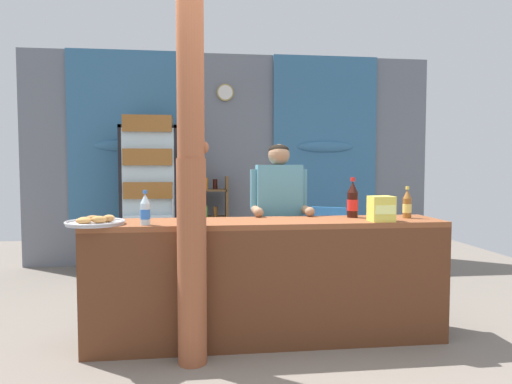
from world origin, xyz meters
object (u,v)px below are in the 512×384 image
shopkeeper (279,210)px  plastic_lawn_chair (331,236)px  soda_bottle_iced_tea (407,205)px  snack_box_instant_noodle (381,209)px  soda_bottle_cola (353,200)px  bottle_shelf_rack (210,220)px  pastry_tray (95,222)px  soda_bottle_water (145,210)px  stall_counter (270,270)px  timber_post (191,167)px  drink_fridge (151,189)px

shopkeeper → plastic_lawn_chair: bearing=57.5°
soda_bottle_iced_tea → snack_box_instant_noodle: soda_bottle_iced_tea is taller
shopkeeper → soda_bottle_cola: shopkeeper is taller
bottle_shelf_rack → pastry_tray: bearing=-107.7°
soda_bottle_iced_tea → soda_bottle_cola: bearing=167.5°
soda_bottle_water → stall_counter: bearing=4.2°
stall_counter → shopkeeper: shopkeeper is taller
plastic_lawn_chair → snack_box_instant_noodle: bearing=-96.1°
stall_counter → snack_box_instant_noodle: 0.96m
timber_post → snack_box_instant_noodle: timber_post is taller
bottle_shelf_rack → soda_bottle_water: size_ratio=4.92×
plastic_lawn_chair → soda_bottle_cola: size_ratio=2.64×
stall_counter → timber_post: (-0.57, -0.25, 0.78)m
soda_bottle_cola → pastry_tray: bearing=-173.4°
stall_counter → plastic_lawn_chair: size_ratio=3.14×
shopkeeper → pastry_tray: bearing=-157.2°
soda_bottle_cola → soda_bottle_iced_tea: size_ratio=1.28×
snack_box_instant_noodle → drink_fridge: bearing=128.8°
bottle_shelf_rack → pastry_tray: (-0.85, -2.65, 0.32)m
stall_counter → pastry_tray: size_ratio=6.54×
snack_box_instant_noodle → stall_counter: bearing=175.9°
bottle_shelf_rack → snack_box_instant_noodle: bearing=-65.2°
shopkeeper → snack_box_instant_noodle: bearing=-44.0°
drink_fridge → pastry_tray: drink_fridge is taller
timber_post → snack_box_instant_noodle: (1.41, 0.19, -0.31)m
drink_fridge → bottle_shelf_rack: (0.75, 0.22, -0.43)m
soda_bottle_water → plastic_lawn_chair: bearing=46.3°
stall_counter → drink_fridge: (-1.16, 2.42, 0.50)m
bottle_shelf_rack → soda_bottle_water: 2.78m
plastic_lawn_chair → soda_bottle_water: bearing=-133.7°
bottle_shelf_rack → soda_bottle_cola: size_ratio=3.73×
plastic_lawn_chair → soda_bottle_water: 2.88m
timber_post → pastry_tray: size_ratio=6.78×
timber_post → soda_bottle_cola: (1.28, 0.47, -0.27)m
plastic_lawn_chair → soda_bottle_water: soda_bottle_water is taller
bottle_shelf_rack → plastic_lawn_chair: bearing=-24.3°
timber_post → soda_bottle_iced_tea: 1.77m
timber_post → shopkeeper: timber_post is taller
stall_counter → soda_bottle_cola: bearing=17.0°
soda_bottle_iced_tea → snack_box_instant_noodle: size_ratio=1.34×
bottle_shelf_rack → shopkeeper: bearing=-74.3°
bottle_shelf_rack → shopkeeper: (0.58, -2.06, 0.33)m
stall_counter → plastic_lawn_chair: bearing=61.9°
bottle_shelf_rack → shopkeeper: size_ratio=0.79×
pastry_tray → plastic_lawn_chair: bearing=40.8°
timber_post → bottle_shelf_rack: timber_post is taller
plastic_lawn_chair → pastry_tray: size_ratio=2.08×
drink_fridge → bottle_shelf_rack: bearing=16.4°
soda_bottle_water → snack_box_instant_noodle: soda_bottle_water is taller
stall_counter → soda_bottle_cola: 0.90m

